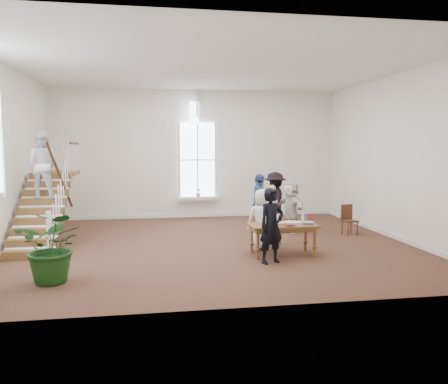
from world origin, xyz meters
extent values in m
plane|color=#43261A|center=(0.00, 0.00, 0.00)|extent=(10.00, 10.00, 0.00)
plane|color=white|center=(0.00, 4.50, 2.25)|extent=(10.00, 0.00, 10.00)
plane|color=white|center=(0.00, -4.50, 2.25)|extent=(10.00, 0.00, 10.00)
plane|color=white|center=(-5.00, 0.00, 2.25)|extent=(0.00, 9.00, 9.00)
plane|color=white|center=(5.00, 0.00, 2.25)|extent=(0.00, 9.00, 9.00)
plane|color=white|center=(0.00, 0.00, 4.50)|extent=(10.00, 10.00, 0.00)
cube|color=white|center=(0.00, 4.32, 0.70)|extent=(1.45, 0.28, 0.10)
plane|color=white|center=(0.00, 4.44, 2.05)|extent=(2.60, 0.00, 2.60)
plane|color=white|center=(0.00, 4.44, 3.65)|extent=(0.60, 0.60, 0.85)
cube|color=white|center=(0.00, 4.47, 0.06)|extent=(10.00, 0.04, 0.12)
imported|color=pink|center=(0.00, 4.29, 0.90)|extent=(0.17, 0.17, 0.30)
cube|color=brown|center=(-4.35, -0.80, 0.10)|extent=(1.10, 0.30, 0.20)
cube|color=brown|center=(-4.35, -0.50, 0.30)|extent=(1.10, 0.30, 0.20)
cube|color=brown|center=(-4.35, -0.20, 0.50)|extent=(1.10, 0.30, 0.20)
cube|color=brown|center=(-4.35, 0.10, 0.70)|extent=(1.10, 0.30, 0.20)
cube|color=brown|center=(-4.35, 0.40, 0.90)|extent=(1.10, 0.30, 0.20)
cube|color=brown|center=(-4.35, 0.70, 1.10)|extent=(1.10, 0.30, 0.20)
cube|color=brown|center=(-4.35, 1.00, 1.30)|extent=(1.10, 0.30, 0.20)
cube|color=brown|center=(-4.35, 1.30, 1.50)|extent=(1.10, 0.30, 0.20)
cube|color=brown|center=(-4.35, 1.60, 1.70)|extent=(1.10, 0.30, 0.20)
cube|color=brown|center=(-4.35, 2.50, 1.74)|extent=(1.10, 1.20, 0.12)
cube|color=white|center=(-3.86, -0.95, 0.55)|extent=(0.10, 0.10, 1.10)
cylinder|color=#3A1A0F|center=(-3.85, 0.40, 1.75)|extent=(0.07, 2.74, 1.86)
imported|color=silver|center=(-4.35, 0.70, 2.06)|extent=(0.94, 0.79, 1.72)
cube|color=brown|center=(1.41, -1.34, 0.70)|extent=(1.56, 0.80, 0.05)
cube|color=brown|center=(1.41, -1.34, 0.63)|extent=(1.44, 0.68, 0.10)
cylinder|color=brown|center=(0.74, -1.64, 0.33)|extent=(0.07, 0.07, 0.68)
cylinder|color=brown|center=(2.09, -1.62, 0.33)|extent=(0.07, 0.07, 0.68)
cylinder|color=brown|center=(0.73, -1.07, 0.33)|extent=(0.07, 0.07, 0.68)
cylinder|color=brown|center=(2.08, -1.04, 0.33)|extent=(0.07, 0.07, 0.68)
cube|color=silver|center=(1.80, -1.27, 0.74)|extent=(0.27, 0.31, 0.02)
cube|color=beige|center=(2.01, -1.41, 0.75)|extent=(0.23, 0.23, 0.06)
cube|color=tan|center=(1.29, -1.36, 0.75)|extent=(0.24, 0.25, 0.04)
cube|color=silver|center=(1.07, -1.14, 0.75)|extent=(0.24, 0.30, 0.04)
cube|color=#4C5972|center=(1.59, -1.49, 0.74)|extent=(0.25, 0.25, 0.04)
cube|color=maroon|center=(1.47, -1.59, 0.75)|extent=(0.16, 0.23, 0.06)
cube|color=white|center=(1.57, -1.27, 0.74)|extent=(0.23, 0.30, 0.04)
cube|color=#BFB299|center=(1.56, -1.33, 0.74)|extent=(0.25, 0.25, 0.03)
cube|color=silver|center=(1.43, -1.28, 0.74)|extent=(0.24, 0.28, 0.03)
cube|color=beige|center=(1.25, -1.34, 0.74)|extent=(0.22, 0.20, 0.03)
cube|color=tan|center=(1.71, -1.12, 0.74)|extent=(0.25, 0.24, 0.02)
cube|color=silver|center=(1.80, -1.32, 0.75)|extent=(0.21, 0.25, 0.04)
cube|color=#4C5972|center=(1.98, -1.47, 0.75)|extent=(0.28, 0.25, 0.05)
cube|color=maroon|center=(2.00, -1.46, 0.75)|extent=(0.24, 0.23, 0.04)
cube|color=white|center=(1.71, -1.10, 0.74)|extent=(0.27, 0.32, 0.02)
cube|color=#BFB299|center=(1.10, -1.43, 0.75)|extent=(0.17, 0.24, 0.06)
cube|color=silver|center=(1.33, -1.14, 0.74)|extent=(0.22, 0.28, 0.03)
imported|color=black|center=(0.96, -1.99, 0.82)|extent=(0.69, 0.57, 1.64)
imported|color=silver|center=(1.06, -0.74, 0.75)|extent=(0.74, 0.49, 1.50)
imported|color=beige|center=(1.36, -0.24, 0.77)|extent=(0.95, 0.89, 1.55)
imported|color=#364783|center=(1.49, 1.31, 0.87)|extent=(0.66, 1.09, 1.73)
imported|color=black|center=(2.09, 1.76, 0.88)|extent=(0.93, 1.27, 1.76)
imported|color=silver|center=(2.39, 1.11, 0.77)|extent=(0.88, 1.50, 1.54)
imported|color=#153B13|center=(-3.40, -2.67, 0.68)|extent=(1.45, 1.33, 1.36)
cube|color=#3A1A0F|center=(4.00, 0.62, 0.40)|extent=(0.43, 0.43, 0.04)
cube|color=#3A1A0F|center=(3.97, 0.79, 0.64)|extent=(0.37, 0.09, 0.44)
cylinder|color=#3A1A0F|center=(3.87, 0.45, 0.20)|extent=(0.04, 0.04, 0.39)
cylinder|color=#3A1A0F|center=(4.17, 0.50, 0.20)|extent=(0.04, 0.04, 0.39)
cylinder|color=#3A1A0F|center=(3.83, 0.75, 0.20)|extent=(0.04, 0.04, 0.39)
cylinder|color=#3A1A0F|center=(4.13, 0.79, 0.20)|extent=(0.04, 0.04, 0.39)
camera|label=1|loc=(-1.53, -11.01, 2.53)|focal=35.00mm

